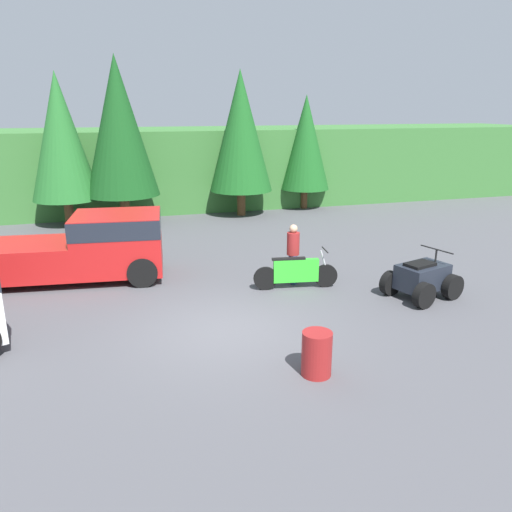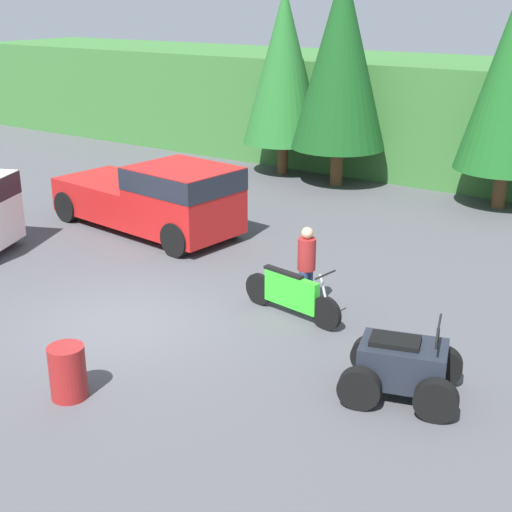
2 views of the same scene
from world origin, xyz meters
TOP-DOWN VIEW (x-y plane):
  - ground_plane at (0.00, 0.00)m, footprint 80.00×80.00m
  - hillside_backdrop at (0.00, 16.00)m, footprint 44.00×6.00m
  - tree_left at (-4.09, 12.23)m, footprint 2.80×2.80m
  - tree_mid_left at (-1.75, 11.91)m, footprint 3.09×3.09m
  - pickup_truck_red at (-3.14, 4.61)m, footprint 5.74×2.75m
  - dirt_bike at (2.54, 2.12)m, footprint 2.39×0.65m
  - quad_atv at (5.56, 0.55)m, footprint 2.13×1.81m
  - rider_person at (2.61, 2.56)m, footprint 0.36×0.38m
  - steel_barrel at (1.25, -2.45)m, footprint 0.58×0.58m

SIDE VIEW (x-z plane):
  - ground_plane at x=0.00m, z-range 0.00..0.00m
  - steel_barrel at x=1.25m, z-range 0.00..0.88m
  - dirt_bike at x=2.54m, z-range -0.09..1.03m
  - quad_atv at x=5.56m, z-range -0.13..1.15m
  - rider_person at x=2.61m, z-range 0.08..1.83m
  - pickup_truck_red at x=-3.14m, z-range 0.05..2.00m
  - hillside_backdrop at x=0.00m, z-range 0.00..3.86m
  - tree_left at x=-4.09m, z-range 0.56..6.91m
  - tree_mid_left at x=-1.75m, z-range 0.62..7.65m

